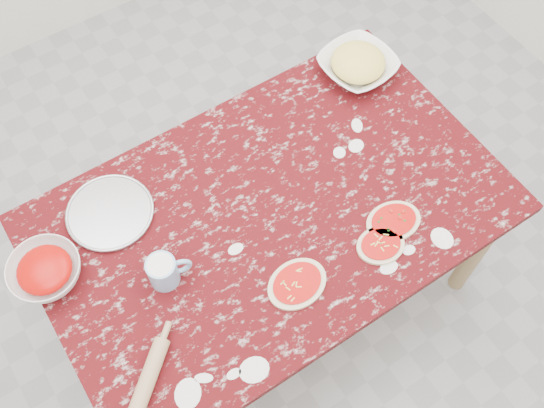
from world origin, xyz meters
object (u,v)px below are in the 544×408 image
(sauce_bowl, at_px, (46,272))
(flour_mug, at_px, (164,271))
(pizza_tray, at_px, (110,213))
(rolling_pin, at_px, (148,380))
(cheese_bowl, at_px, (358,66))
(worktable, at_px, (272,222))

(sauce_bowl, distance_m, flour_mug, 0.38)
(pizza_tray, relative_size, rolling_pin, 1.18)
(cheese_bowl, relative_size, rolling_pin, 1.12)
(flour_mug, bearing_deg, rolling_pin, -127.57)
(pizza_tray, bearing_deg, rolling_pin, -105.02)
(pizza_tray, height_order, sauce_bowl, sauce_bowl)
(cheese_bowl, distance_m, rolling_pin, 1.40)
(pizza_tray, height_order, cheese_bowl, cheese_bowl)
(flour_mug, bearing_deg, worktable, 2.79)
(worktable, height_order, cheese_bowl, cheese_bowl)
(sauce_bowl, bearing_deg, flour_mug, -34.42)
(worktable, xyz_separation_m, flour_mug, (-0.42, -0.02, 0.14))
(worktable, distance_m, cheese_bowl, 0.72)
(sauce_bowl, bearing_deg, worktable, -14.87)
(worktable, height_order, sauce_bowl, sauce_bowl)
(pizza_tray, bearing_deg, sauce_bowl, -159.59)
(pizza_tray, relative_size, cheese_bowl, 1.05)
(sauce_bowl, relative_size, cheese_bowl, 0.84)
(pizza_tray, xyz_separation_m, cheese_bowl, (1.09, 0.04, 0.03))
(worktable, bearing_deg, sauce_bowl, 165.13)
(cheese_bowl, xyz_separation_m, flour_mug, (-1.05, -0.36, 0.02))
(worktable, relative_size, flour_mug, 11.12)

